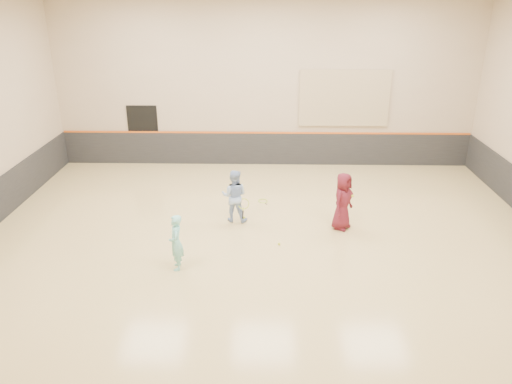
{
  "coord_description": "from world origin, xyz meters",
  "views": [
    {
      "loc": [
        0.04,
        -11.76,
        6.14
      ],
      "look_at": [
        -0.22,
        0.4,
        1.15
      ],
      "focal_mm": 35.0,
      "sensor_mm": 36.0,
      "label": 1
    }
  ],
  "objects_px": {
    "instructor": "(234,196)",
    "young_man": "(343,201)",
    "spare_racket": "(263,200)",
    "girl": "(176,243)"
  },
  "relations": [
    {
      "from": "instructor",
      "to": "young_man",
      "type": "relative_size",
      "value": 0.95
    },
    {
      "from": "young_man",
      "to": "girl",
      "type": "bearing_deg",
      "value": 152.33
    },
    {
      "from": "instructor",
      "to": "young_man",
      "type": "xyz_separation_m",
      "value": [
        2.96,
        -0.41,
        0.04
      ]
    },
    {
      "from": "instructor",
      "to": "spare_racket",
      "type": "relative_size",
      "value": 2.39
    },
    {
      "from": "girl",
      "to": "spare_racket",
      "type": "height_order",
      "value": "girl"
    },
    {
      "from": "girl",
      "to": "instructor",
      "type": "bearing_deg",
      "value": 147.44
    },
    {
      "from": "girl",
      "to": "spare_racket",
      "type": "xyz_separation_m",
      "value": [
        1.98,
        4.02,
        -0.64
      ]
    },
    {
      "from": "young_man",
      "to": "spare_racket",
      "type": "distance_m",
      "value": 2.91
    },
    {
      "from": "instructor",
      "to": "spare_racket",
      "type": "height_order",
      "value": "instructor"
    },
    {
      "from": "girl",
      "to": "spare_racket",
      "type": "distance_m",
      "value": 4.52
    }
  ]
}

